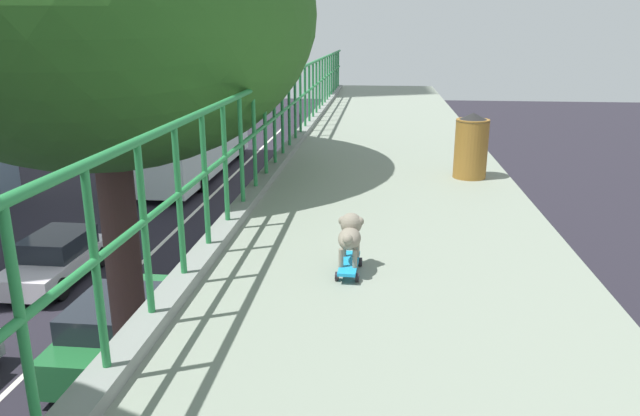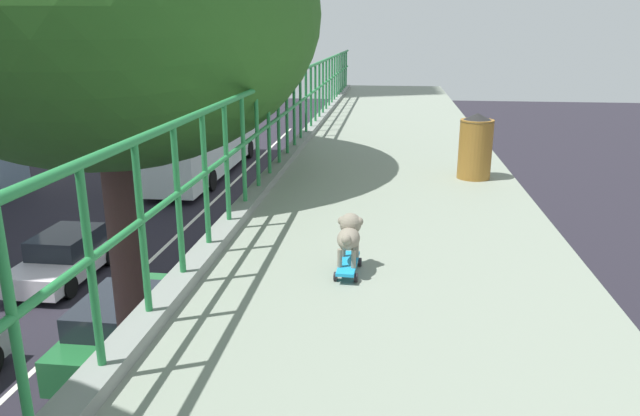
% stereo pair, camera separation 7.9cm
% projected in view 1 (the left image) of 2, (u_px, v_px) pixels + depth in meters
% --- Properties ---
extents(green_railing, '(0.20, 33.51, 1.18)m').
position_uv_depth(green_railing, '(103.00, 331.00, 3.03)').
color(green_railing, gray).
rests_on(green_railing, overpass_deck).
extents(car_green_fifth, '(1.86, 4.36, 1.49)m').
position_uv_depth(car_green_fifth, '(123.00, 326.00, 12.85)').
color(car_green_fifth, '#1F6431').
rests_on(car_green_fifth, ground).
extents(car_white_sixth, '(1.73, 3.86, 1.33)m').
position_uv_depth(car_white_sixth, '(57.00, 259.00, 16.90)').
color(car_white_sixth, silver).
rests_on(car_white_sixth, ground).
extents(city_bus, '(2.72, 11.64, 3.37)m').
position_uv_depth(city_bus, '(196.00, 136.00, 29.11)').
color(city_bus, white).
rests_on(city_bus, ground).
extents(roadside_tree_mid, '(5.39, 5.39, 8.98)m').
position_uv_depth(roadside_tree_mid, '(99.00, 18.00, 7.31)').
color(roadside_tree_mid, '#4F3630').
rests_on(roadside_tree_mid, ground).
extents(toy_skateboard, '(0.19, 0.48, 0.09)m').
position_uv_depth(toy_skateboard, '(349.00, 264.00, 4.48)').
color(toy_skateboard, '#1B96D4').
rests_on(toy_skateboard, overpass_deck).
extents(small_dog, '(0.20, 0.43, 0.35)m').
position_uv_depth(small_dog, '(350.00, 233.00, 4.46)').
color(small_dog, gray).
rests_on(small_dog, toy_skateboard).
extents(litter_bin, '(0.41, 0.41, 0.81)m').
position_uv_depth(litter_bin, '(471.00, 145.00, 7.31)').
color(litter_bin, olive).
rests_on(litter_bin, overpass_deck).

